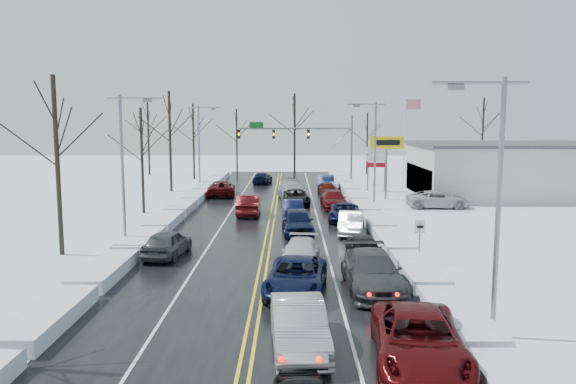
{
  "coord_description": "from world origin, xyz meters",
  "views": [
    {
      "loc": [
        1.39,
        -36.91,
        7.61
      ],
      "look_at": [
        1.24,
        2.2,
        2.5
      ],
      "focal_mm": 35.0,
      "sensor_mm": 36.0,
      "label": 1
    }
  ],
  "objects_px": {
    "traffic_signal_mast": "(308,137)",
    "flagpole": "(406,133)",
    "oncoming_car_0": "(249,215)",
    "tires_plus_sign": "(387,147)",
    "dealership_building": "(520,170)"
  },
  "relations": [
    {
      "from": "traffic_signal_mast",
      "to": "oncoming_car_0",
      "type": "bearing_deg",
      "value": -104.37
    },
    {
      "from": "tires_plus_sign",
      "to": "flagpole",
      "type": "xyz_separation_m",
      "value": [
        4.67,
        14.01,
        0.93
      ]
    },
    {
      "from": "traffic_signal_mast",
      "to": "flagpole",
      "type": "xyz_separation_m",
      "value": [
        11.72,
        2.01,
        0.45
      ]
    },
    {
      "from": "traffic_signal_mast",
      "to": "flagpole",
      "type": "bearing_deg",
      "value": 9.73
    },
    {
      "from": "flagpole",
      "to": "oncoming_car_0",
      "type": "distance_m",
      "value": 29.13
    },
    {
      "from": "traffic_signal_mast",
      "to": "flagpole",
      "type": "height_order",
      "value": "flagpole"
    },
    {
      "from": "tires_plus_sign",
      "to": "dealership_building",
      "type": "distance_m",
      "value": 13.82
    },
    {
      "from": "traffic_signal_mast",
      "to": "oncoming_car_0",
      "type": "xyz_separation_m",
      "value": [
        -5.34,
        -20.84,
        -5.48
      ]
    },
    {
      "from": "traffic_signal_mast",
      "to": "oncoming_car_0",
      "type": "relative_size",
      "value": 2.67
    },
    {
      "from": "tires_plus_sign",
      "to": "dealership_building",
      "type": "bearing_deg",
      "value": 8.47
    },
    {
      "from": "tires_plus_sign",
      "to": "flagpole",
      "type": "bearing_deg",
      "value": 71.56
    },
    {
      "from": "tires_plus_sign",
      "to": "traffic_signal_mast",
      "type": "bearing_deg",
      "value": 120.46
    },
    {
      "from": "oncoming_car_0",
      "to": "dealership_building",
      "type": "bearing_deg",
      "value": -157.9
    },
    {
      "from": "traffic_signal_mast",
      "to": "tires_plus_sign",
      "type": "xyz_separation_m",
      "value": [
        7.05,
        -12.0,
        -0.49
      ]
    },
    {
      "from": "traffic_signal_mast",
      "to": "flagpole",
      "type": "relative_size",
      "value": 1.33
    }
  ]
}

